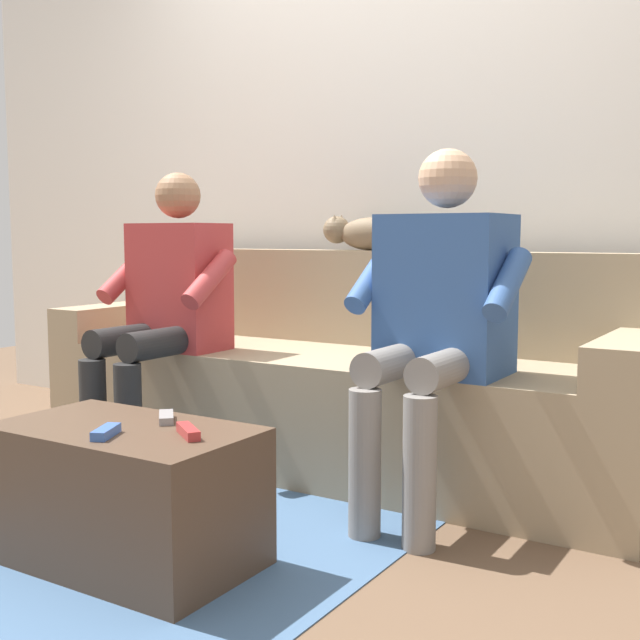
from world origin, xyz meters
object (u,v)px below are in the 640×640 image
object	(u,v)px
person_right_seated	(166,302)
remote_blue	(106,432)
coffee_table	(126,495)
person_left_seated	(438,308)
couch	(337,390)
cat_on_backrest	(363,233)
remote_gray	(166,417)
remote_red	(188,431)

from	to	relation	value
person_right_seated	remote_blue	size ratio (longest dim) A/B	9.88
coffee_table	person_left_seated	world-z (taller)	person_left_seated
couch	person_right_seated	size ratio (longest dim) A/B	2.11
coffee_table	cat_on_backrest	world-z (taller)	cat_on_backrest
coffee_table	remote_gray	bearing A→B (deg)	-115.70
couch	coffee_table	size ratio (longest dim) A/B	3.37
coffee_table	person_left_seated	distance (m)	1.12
person_left_seated	couch	bearing A→B (deg)	-28.81
remote_red	remote_gray	size ratio (longest dim) A/B	1.11
person_left_seated	person_right_seated	bearing A→B (deg)	2.45
coffee_table	remote_blue	distance (m)	0.23
coffee_table	remote_red	world-z (taller)	remote_red
remote_blue	remote_red	xyz separation A→B (m)	(-0.18, -0.12, 0.00)
person_left_seated	remote_blue	xyz separation A→B (m)	(0.53, 0.94, -0.28)
person_left_seated	remote_red	world-z (taller)	person_left_seated
remote_red	couch	bearing A→B (deg)	-43.84
person_right_seated	coffee_table	bearing A→B (deg)	125.57
remote_blue	remote_red	world-z (taller)	same
cat_on_backrest	remote_red	distance (m)	1.50
cat_on_backrest	remote_red	size ratio (longest dim) A/B	3.84
remote_blue	couch	bearing A→B (deg)	-22.64
remote_blue	remote_gray	world-z (taller)	remote_blue
remote_blue	remote_gray	size ratio (longest dim) A/B	0.97
remote_blue	remote_gray	distance (m)	0.22
person_right_seated	remote_red	world-z (taller)	person_right_seated
couch	person_left_seated	bearing A→B (deg)	151.19
person_right_seated	cat_on_backrest	world-z (taller)	person_right_seated
coffee_table	remote_blue	bearing A→B (deg)	110.85
person_right_seated	remote_gray	size ratio (longest dim) A/B	9.55
coffee_table	person_right_seated	size ratio (longest dim) A/B	0.63
remote_gray	cat_on_backrest	bearing A→B (deg)	140.50
person_left_seated	person_right_seated	distance (m)	1.13
person_left_seated	remote_red	bearing A→B (deg)	67.26
remote_blue	coffee_table	bearing A→B (deg)	-3.59
person_right_seated	person_left_seated	bearing A→B (deg)	-177.55
coffee_table	remote_gray	xyz separation A→B (m)	(-0.05, -0.11, 0.20)
remote_gray	coffee_table	bearing A→B (deg)	-68.43
coffee_table	remote_red	bearing A→B (deg)	-176.45
couch	person_right_seated	xyz separation A→B (m)	(0.57, 0.36, 0.35)
coffee_table	person_right_seated	world-z (taller)	person_right_seated
couch	remote_gray	world-z (taller)	couch
couch	cat_on_backrest	distance (m)	0.67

